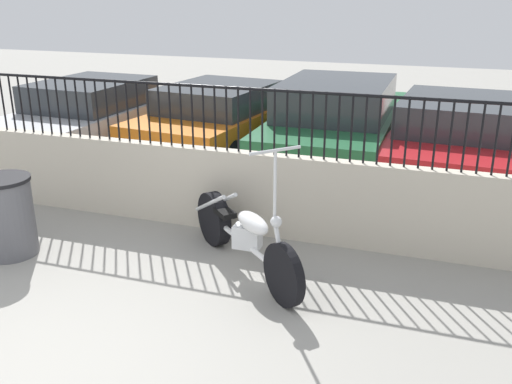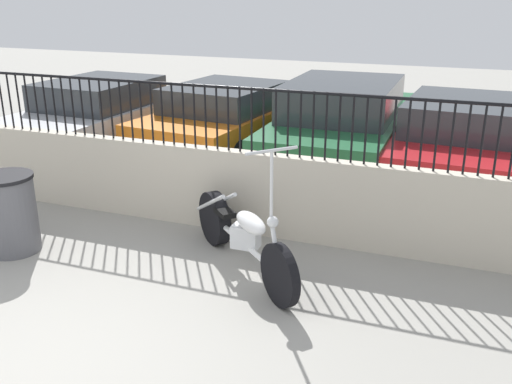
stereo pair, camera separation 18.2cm
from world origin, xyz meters
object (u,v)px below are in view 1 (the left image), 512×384
Objects in this scene: motorcycle_white at (240,233)px; trash_bin at (7,216)px; car_red at (460,139)px; car_orange at (223,119)px; car_green at (337,123)px; car_silver at (98,115)px.

motorcycle_white is 2.61m from trash_bin.
car_orange is at bearing 90.81° from car_red.
car_silver is at bearing 96.72° from car_green.
car_orange reaches higher than trash_bin.
motorcycle_white is at bearing 176.44° from car_green.
car_red reaches higher than car_orange.
car_silver is 2.26m from car_orange.
car_red is at bearing -83.87° from car_silver.
motorcycle_white is 1.91× the size of trash_bin.
car_orange is 0.93× the size of car_green.
trash_bin is at bearing -125.38° from motorcycle_white.
car_green is (2.77, 4.53, 0.27)m from trash_bin.
motorcycle_white is at bearing 154.20° from car_red.
trash_bin is at bearing 177.72° from car_orange.
motorcycle_white is 4.41m from car_orange.
car_orange is (2.19, 0.55, -0.02)m from car_silver.
motorcycle_white is 0.40× the size of car_red.
car_silver is 4.27m from car_green.
trash_bin is (-2.55, -0.55, 0.07)m from motorcycle_white.
car_green is at bearing -80.13° from car_silver.
trash_bin is 0.20× the size of car_green.
car_silver is at bearing 96.88° from car_red.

